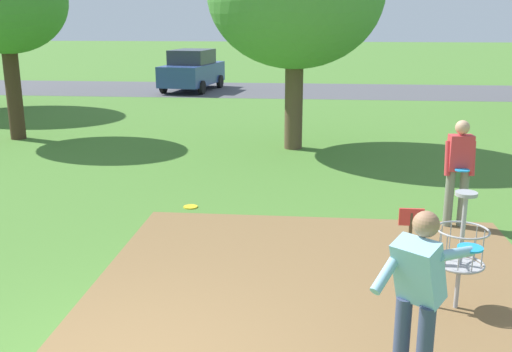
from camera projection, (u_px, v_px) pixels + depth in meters
dirt_tee_pad at (319, 287)px, 7.25m from camera, size 5.65×5.29×0.01m
disc_golf_basket at (455, 246)px, 6.56m from camera, size 0.98×0.58×1.39m
player_foreground_watching at (418, 295)px, 4.90m from camera, size 1.03×0.72×1.71m
player_throwing at (459, 167)px, 9.15m from camera, size 0.48×0.41×1.71m
frisbee_by_tee at (190, 207)px, 10.31m from camera, size 0.25×0.25×0.02m
frisbee_mid_grass at (412, 272)px, 7.65m from camera, size 0.25×0.25×0.02m
tree_near_left at (4, 2)px, 15.24m from camera, size 3.23×3.23×5.04m
parking_lot_strip at (276, 90)px, 27.04m from camera, size 36.00×6.00×0.01m
parked_car_leftmost at (192, 70)px, 26.74m from camera, size 2.43×4.42×1.84m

